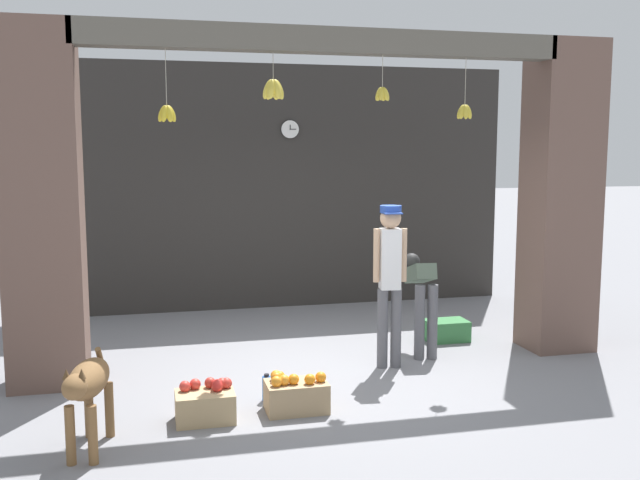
% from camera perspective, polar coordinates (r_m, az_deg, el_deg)
% --- Properties ---
extents(ground_plane, '(60.00, 60.00, 0.00)m').
position_cam_1_polar(ground_plane, '(7.27, 0.86, -10.56)').
color(ground_plane, gray).
extents(shop_back_wall, '(6.67, 0.12, 3.38)m').
position_cam_1_polar(shop_back_wall, '(9.99, -3.59, 4.22)').
color(shop_back_wall, '#2D2B28').
rests_on(shop_back_wall, ground_plane).
extents(shop_pillar_left, '(0.70, 0.60, 3.38)m').
position_cam_1_polar(shop_pillar_left, '(7.08, -21.32, 2.44)').
color(shop_pillar_left, brown).
rests_on(shop_pillar_left, ground_plane).
extents(shop_pillar_right, '(0.70, 0.60, 3.38)m').
position_cam_1_polar(shop_pillar_right, '(8.29, 18.67, 3.20)').
color(shop_pillar_right, brown).
rests_on(shop_pillar_right, ground_plane).
extents(storefront_awning, '(4.77, 0.27, 0.92)m').
position_cam_1_polar(storefront_awning, '(7.10, 0.59, 15.41)').
color(storefront_awning, '#5B564C').
extents(dog, '(0.37, 0.94, 0.74)m').
position_cam_1_polar(dog, '(5.58, -18.10, -11.00)').
color(dog, brown).
rests_on(dog, ground_plane).
extents(shopkeeper, '(0.34, 0.28, 1.67)m').
position_cam_1_polar(shopkeeper, '(7.24, 5.62, -2.62)').
color(shopkeeper, '#56565B').
rests_on(shopkeeper, ground_plane).
extents(worker_stooping, '(0.30, 0.80, 1.05)m').
position_cam_1_polar(worker_stooping, '(7.83, 8.08, -4.05)').
color(worker_stooping, '#56565B').
rests_on(worker_stooping, ground_plane).
extents(fruit_crate_oranges, '(0.52, 0.34, 0.34)m').
position_cam_1_polar(fruit_crate_oranges, '(6.22, -1.97, -12.23)').
color(fruit_crate_oranges, tan).
rests_on(fruit_crate_oranges, ground_plane).
extents(fruit_crate_apples, '(0.48, 0.33, 0.33)m').
position_cam_1_polar(fruit_crate_apples, '(6.09, -9.13, -12.81)').
color(fruit_crate_apples, tan).
rests_on(fruit_crate_apples, ground_plane).
extents(produce_box_green, '(0.49, 0.33, 0.24)m').
position_cam_1_polar(produce_box_green, '(8.52, 10.05, -7.13)').
color(produce_box_green, '#387A42').
rests_on(produce_box_green, ground_plane).
extents(water_bottle, '(0.08, 0.08, 0.24)m').
position_cam_1_polar(water_bottle, '(6.49, -4.29, -11.73)').
color(water_bottle, '#2D60AD').
rests_on(water_bottle, ground_plane).
extents(wall_clock, '(0.26, 0.03, 0.26)m').
position_cam_1_polar(wall_clock, '(9.94, -2.42, 8.84)').
color(wall_clock, black).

